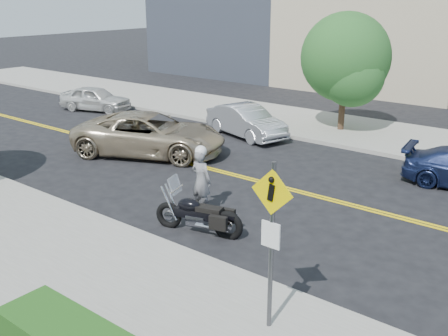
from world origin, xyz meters
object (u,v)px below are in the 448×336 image
at_px(suv, 150,134).
at_px(parked_car_silver, 246,121).
at_px(motorcycle, 198,207).
at_px(parked_car_white, 95,99).
at_px(motorcyclist, 201,179).
at_px(pedestrian_sign, 271,231).

relative_size(suv, parked_car_silver, 1.39).
xyz_separation_m(motorcycle, suv, (-5.78, 3.93, 0.08)).
relative_size(suv, parked_car_white, 1.53).
bearing_deg(parked_car_silver, motorcycle, -134.74).
xyz_separation_m(motorcyclist, parked_car_white, (-12.63, 6.48, -0.31)).
distance_m(motorcycle, parked_car_silver, 9.35).
bearing_deg(pedestrian_sign, suv, 146.40).
xyz_separation_m(pedestrian_sign, suv, (-9.40, 6.25, -1.20)).
relative_size(parked_car_white, parked_car_silver, 0.91).
height_order(motorcycle, parked_car_white, motorcycle).
bearing_deg(parked_car_silver, motorcyclist, -136.23).
height_order(pedestrian_sign, motorcycle, pedestrian_sign).
xyz_separation_m(pedestrian_sign, motorcyclist, (-4.46, 3.40, -1.03)).
height_order(motorcyclist, parked_car_silver, motorcyclist).
height_order(parked_car_white, parked_car_silver, parked_car_silver).
relative_size(motorcyclist, motorcycle, 0.82).
distance_m(motorcyclist, suv, 5.71).
relative_size(motorcycle, parked_car_silver, 0.57).
bearing_deg(motorcyclist, pedestrian_sign, 143.20).
relative_size(motorcyclist, suv, 0.34).
bearing_deg(motorcycle, parked_car_white, 135.53).
relative_size(motorcyclist, parked_car_white, 0.51).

